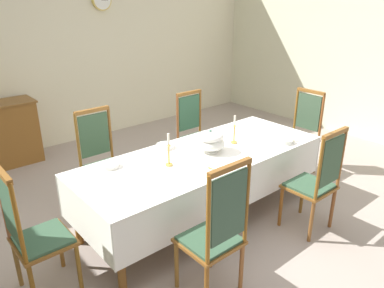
{
  "coord_description": "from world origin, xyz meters",
  "views": [
    {
      "loc": [
        -2.36,
        -2.76,
        2.24
      ],
      "look_at": [
        -0.09,
        -0.09,
        0.84
      ],
      "focal_mm": 34.56,
      "sensor_mm": 36.0,
      "label": 1
    }
  ],
  "objects": [
    {
      "name": "ground",
      "position": [
        0.0,
        0.0,
        -0.02
      ],
      "size": [
        7.25,
        5.82,
        0.04
      ],
      "primitive_type": "cube",
      "color": "gray"
    },
    {
      "name": "back_wall",
      "position": [
        0.0,
        2.95,
        1.55
      ],
      "size": [
        7.25,
        0.08,
        3.11
      ],
      "primitive_type": "cube",
      "color": "beige",
      "rests_on": "ground"
    },
    {
      "name": "right_wall",
      "position": [
        3.66,
        0.0,
        1.55
      ],
      "size": [
        0.08,
        5.82,
        3.11
      ],
      "primitive_type": "cube",
      "color": "beige",
      "rests_on": "ground"
    },
    {
      "name": "dining_table",
      "position": [
        0.0,
        -0.17,
        0.67
      ],
      "size": [
        2.7,
        1.01,
        0.73
      ],
      "color": "brown",
      "rests_on": "ground"
    },
    {
      "name": "tablecloth",
      "position": [
        0.0,
        -0.17,
        0.62
      ],
      "size": [
        2.72,
        1.03,
        0.44
      ],
      "color": "white",
      "rests_on": "dining_table"
    },
    {
      "name": "chair_south_a",
      "position": [
        -0.7,
        -1.09,
        0.59
      ],
      "size": [
        0.44,
        0.42,
        1.19
      ],
      "color": "brown",
      "rests_on": "ground"
    },
    {
      "name": "chair_north_a",
      "position": [
        -0.7,
        0.74,
        0.57
      ],
      "size": [
        0.44,
        0.42,
        1.12
      ],
      "rotation": [
        0.0,
        0.0,
        3.14
      ],
      "color": "brown",
      "rests_on": "ground"
    },
    {
      "name": "chair_south_b",
      "position": [
        0.67,
        -1.09,
        0.56
      ],
      "size": [
        0.44,
        0.42,
        1.11
      ],
      "color": "brown",
      "rests_on": "ground"
    },
    {
      "name": "chair_north_b",
      "position": [
        0.67,
        0.74,
        0.56
      ],
      "size": [
        0.44,
        0.42,
        1.09
      ],
      "rotation": [
        0.0,
        0.0,
        3.14
      ],
      "color": "brown",
      "rests_on": "ground"
    },
    {
      "name": "chair_head_west",
      "position": [
        -1.76,
        -0.17,
        0.57
      ],
      "size": [
        0.42,
        0.44,
        1.14
      ],
      "rotation": [
        0.0,
        0.0,
        -1.57
      ],
      "color": "brown",
      "rests_on": "ground"
    },
    {
      "name": "chair_head_east",
      "position": [
        1.76,
        -0.17,
        0.57
      ],
      "size": [
        0.42,
        0.44,
        1.12
      ],
      "rotation": [
        0.0,
        0.0,
        1.57
      ],
      "color": "brown",
      "rests_on": "ground"
    },
    {
      "name": "soup_tureen",
      "position": [
        0.09,
        -0.17,
        0.86
      ],
      "size": [
        0.31,
        0.31,
        0.24
      ],
      "color": "white",
      "rests_on": "tablecloth"
    },
    {
      "name": "candlestick_west",
      "position": [
        -0.45,
        -0.17,
        0.87
      ],
      "size": [
        0.07,
        0.07,
        0.32
      ],
      "color": "gold",
      "rests_on": "tablecloth"
    },
    {
      "name": "candlestick_east",
      "position": [
        0.45,
        -0.17,
        0.86
      ],
      "size": [
        0.07,
        0.07,
        0.32
      ],
      "color": "gold",
      "rests_on": "tablecloth"
    },
    {
      "name": "bowl_near_left",
      "position": [
        0.88,
        -0.53,
        0.76
      ],
      "size": [
        0.19,
        0.19,
        0.04
      ],
      "color": "white",
      "rests_on": "tablecloth"
    },
    {
      "name": "bowl_near_right",
      "position": [
        -0.07,
        -0.52,
        0.76
      ],
      "size": [
        0.17,
        0.17,
        0.03
      ],
      "color": "white",
      "rests_on": "tablecloth"
    },
    {
      "name": "bowl_far_left",
      "position": [
        -0.21,
        0.2,
        0.77
      ],
      "size": [
        0.19,
        0.19,
        0.05
      ],
      "color": "white",
      "rests_on": "tablecloth"
    },
    {
      "name": "bowl_far_right",
      "position": [
        -0.9,
        0.16,
        0.76
      ],
      "size": [
        0.18,
        0.18,
        0.04
      ],
      "color": "white",
      "rests_on": "tablecloth"
    },
    {
      "name": "spoon_primary",
      "position": [
        1.0,
        -0.51,
        0.74
      ],
      "size": [
        0.05,
        0.18,
        0.01
      ],
      "rotation": [
        0.0,
        0.0,
        0.19
      ],
      "color": "gold",
      "rests_on": "tablecloth"
    },
    {
      "name": "spoon_secondary",
      "position": [
        -0.19,
        -0.5,
        0.74
      ],
      "size": [
        0.05,
        0.18,
        0.01
      ],
      "rotation": [
        0.0,
        0.0,
        0.18
      ],
      "color": "gold",
      "rests_on": "tablecloth"
    },
    {
      "name": "mounted_clock",
      "position": [
        0.58,
        2.88,
        2.19
      ],
      "size": [
        0.32,
        0.06,
        0.32
      ],
      "color": "#D1B251"
    }
  ]
}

